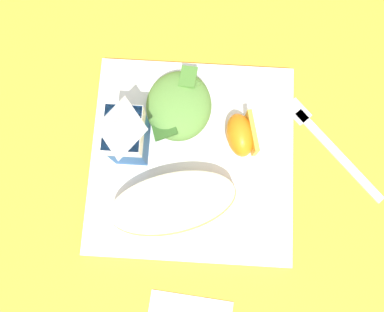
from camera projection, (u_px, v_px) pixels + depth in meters
ground at (192, 160)px, 0.53m from camera, size 3.00×3.00×0.00m
white_plate at (192, 158)px, 0.52m from camera, size 0.28×0.28×0.02m
cheesy_pizza_bread at (173, 203)px, 0.48m from camera, size 0.12×0.19×0.04m
green_salad_pile at (179, 106)px, 0.51m from camera, size 0.11×0.09×0.04m
milk_carton at (126, 134)px, 0.46m from camera, size 0.06×0.05×0.11m
orange_wedge_front at (241, 135)px, 0.50m from camera, size 0.07×0.05×0.04m
metal_fork at (326, 142)px, 0.53m from camera, size 0.15×0.14×0.01m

